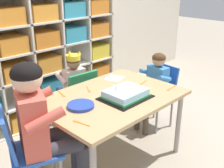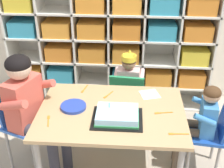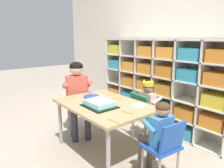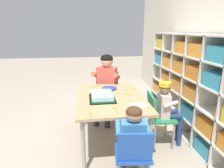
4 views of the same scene
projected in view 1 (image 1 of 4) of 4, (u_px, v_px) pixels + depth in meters
The scene contains 17 objects.
ground at pixel (111, 159), 2.48m from camera, with size 16.00×16.00×0.00m, color tan.
storage_cubby_shelf at pixel (28, 61), 2.91m from camera, with size 2.19×0.35×1.35m.
activity_table at pixel (111, 103), 2.28m from camera, with size 1.13×0.80×0.62m.
classroom_chair_blue at pixel (79, 96), 2.78m from camera, with size 0.37×0.34×0.67m.
child_with_crown at pixel (72, 81), 2.81m from camera, with size 0.31×0.31×0.85m.
classroom_chair_adult_side at pixel (26, 150), 1.85m from camera, with size 0.44×0.41×0.75m.
adult_helper_seated at pixel (42, 120), 1.83m from camera, with size 0.49×0.47×1.05m.
classroom_chair_guest_side at pixel (160, 91), 2.93m from camera, with size 0.34×0.34×0.65m.
guest_at_table_side at pixel (154, 82), 2.83m from camera, with size 0.31×0.31×0.80m.
birthday_cake_on_tray at pixel (126, 95), 2.20m from camera, with size 0.37×0.30×0.11m.
paper_plate_stack at pixel (81, 106), 2.06m from camera, with size 0.20×0.20×0.02m, color #233DA3.
paper_napkin_square at pixel (114, 78), 2.62m from camera, with size 0.15×0.15×0.00m, color white.
fork_beside_plate_stack at pixel (80, 123), 1.85m from camera, with size 0.04×0.13×0.00m.
fork_by_napkin at pixel (171, 88), 2.40m from camera, with size 0.14×0.02×0.00m.
fork_scattered_mid_table at pixel (62, 94), 2.28m from camera, with size 0.05×0.14×0.00m.
fork_near_child_seat at pixel (142, 83), 2.51m from camera, with size 0.14×0.04×0.00m.
fork_near_cake_tray at pixel (88, 90), 2.37m from camera, with size 0.08×0.12×0.00m.
Camera 1 is at (-1.46, -1.45, 1.54)m, focal length 44.99 mm.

